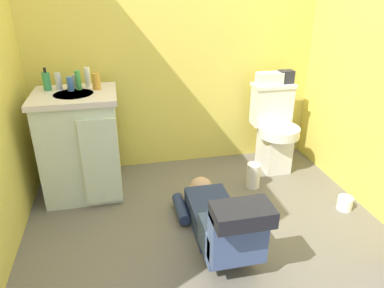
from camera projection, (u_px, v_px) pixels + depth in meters
ground_plane at (205, 228)px, 2.48m from camera, size 2.95×3.03×0.04m
wall_back at (176, 28)px, 2.91m from camera, size 2.61×0.08×2.40m
toilet at (274, 129)px, 3.13m from camera, size 0.36×0.46×0.75m
vanity_cabinet at (81, 144)px, 2.71m from camera, size 0.60×0.53×0.82m
faucet at (74, 81)px, 2.65m from camera, size 0.02×0.02×0.10m
person_plumber at (219, 220)px, 2.23m from camera, size 0.39×1.06×0.52m
tissue_box at (269, 78)px, 3.02m from camera, size 0.22×0.11×0.10m
toiletry_bag at (286, 77)px, 3.05m from camera, size 0.12×0.09×0.11m
soap_dispenser at (47, 81)px, 2.58m from camera, size 0.06×0.06×0.17m
bottle_clear at (58, 81)px, 2.59m from camera, size 0.04×0.04×0.13m
bottle_blue at (70, 84)px, 2.57m from camera, size 0.05×0.05×0.10m
bottle_green at (78, 80)px, 2.60m from camera, size 0.04×0.04×0.14m
bottle_white at (87, 77)px, 2.66m from camera, size 0.04×0.04×0.15m
bottle_amber at (96, 81)px, 2.60m from camera, size 0.06×0.06×0.12m
paper_towel_roll at (253, 176)px, 2.89m from camera, size 0.11×0.11×0.21m
toilet_paper_roll at (345, 203)px, 2.63m from camera, size 0.11×0.11×0.10m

